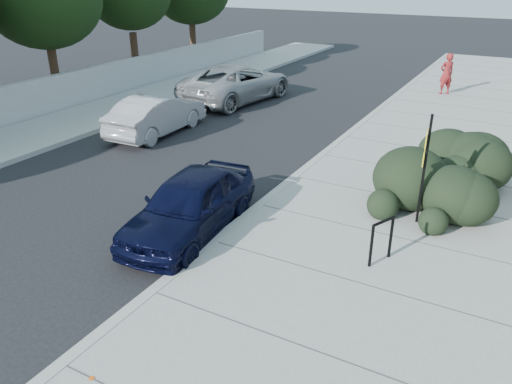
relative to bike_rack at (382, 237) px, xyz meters
The scene contains 11 objects.
ground 4.39m from the bike_rack, 138.22° to the right, with size 120.00×120.00×0.00m, color black.
sidewalk_far 12.92m from the bike_rack, behind, with size 3.00×50.00×0.15m, color gray.
curb_near 3.91m from the bike_rack, 146.85° to the left, with size 0.22×50.00×0.17m, color #9E9E99.
curb_far 11.45m from the bike_rack, 169.35° to the left, with size 0.22×50.00×0.17m, color #9E9E99.
bike_rack is the anchor object (origin of this frame).
sign_post 2.22m from the bike_rack, 82.92° to the left, with size 0.11×0.28×2.47m.
hedge 3.72m from the bike_rack, 83.02° to the left, with size 2.09×4.17×1.56m, color black.
sedan_navy 4.07m from the bike_rack, behind, with size 1.61×3.99×1.36m, color black.
wagon_silver 10.37m from the bike_rack, 152.87° to the left, with size 1.44×4.12×1.36m, color #9F9FA4.
suv_silver 13.71m from the bike_rack, 132.32° to the left, with size 2.58×5.60×1.56m, color #96999B.
pedestrian 15.22m from the bike_rack, 95.39° to the left, with size 0.65×0.43×1.78m, color maroon.
Camera 1 is at (5.11, -5.48, 5.35)m, focal length 35.00 mm.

